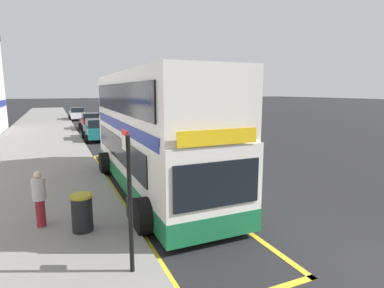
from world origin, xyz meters
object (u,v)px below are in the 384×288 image
bus_stop_sign (129,192)px  parked_car_maroon_kerbside (91,121)px  parked_car_white_far (77,114)px  pedestrian_waiting_near_sign (39,197)px  parked_car_teal_distant (97,130)px  litter_bin (82,213)px  parked_car_teal_behind (118,107)px  double_decker_bus (153,136)px

bus_stop_sign → parked_car_maroon_kerbside: (1.97, 25.77, -1.00)m
parked_car_white_far → pedestrian_waiting_near_sign: size_ratio=2.74×
parked_car_teal_distant → litter_bin: 16.73m
parked_car_teal_behind → litter_bin: (-10.14, -48.71, -0.16)m
double_decker_bus → pedestrian_waiting_near_sign: double_decker_bus is taller
bus_stop_sign → parked_car_maroon_kerbside: bearing=85.6°
bus_stop_sign → parked_car_teal_behind: (9.39, 50.99, -1.00)m
litter_bin → parked_car_maroon_kerbside: bearing=83.4°
double_decker_bus → parked_car_teal_behind: double_decker_bus is taller
bus_stop_sign → parked_car_teal_distant: bus_stop_sign is taller
parked_car_teal_distant → parked_car_maroon_kerbside: size_ratio=1.00×
parked_car_white_far → litter_bin: size_ratio=4.25×
parked_car_teal_distant → parked_car_teal_behind: same height
parked_car_teal_behind → parked_car_maroon_kerbside: bearing=72.7°
parked_car_teal_distant → litter_bin: bearing=-98.3°
bus_stop_sign → pedestrian_waiting_near_sign: size_ratio=1.86×
parked_car_maroon_kerbside → bus_stop_sign: bearing=83.0°
double_decker_bus → pedestrian_waiting_near_sign: (-3.89, -2.43, -1.10)m
parked_car_white_far → parked_car_teal_distant: bearing=92.9°
double_decker_bus → litter_bin: double_decker_bus is taller
double_decker_bus → litter_bin: bearing=-132.3°
litter_bin → double_decker_bus: bearing=47.7°
bus_stop_sign → pedestrian_waiting_near_sign: bus_stop_sign is taller
bus_stop_sign → parked_car_teal_distant: bearing=84.8°
bus_stop_sign → pedestrian_waiting_near_sign: bearing=120.0°
parked_car_teal_behind → parked_car_maroon_kerbside: size_ratio=1.00×
pedestrian_waiting_near_sign → parked_car_teal_distant: bearing=77.6°
parked_car_maroon_kerbside → pedestrian_waiting_near_sign: bearing=78.1°
bus_stop_sign → parked_car_teal_behind: bus_stop_sign is taller
parked_car_teal_distant → parked_car_maroon_kerbside: bearing=88.1°
bus_stop_sign → litter_bin: 2.67m
double_decker_bus → bus_stop_sign: double_decker_bus is taller
parked_car_teal_distant → pedestrian_waiting_near_sign: 16.18m
pedestrian_waiting_near_sign → parked_car_teal_behind: bearing=76.9°
bus_stop_sign → parked_car_white_far: bearing=87.7°
parked_car_teal_distant → parked_car_white_far: bearing=90.9°
pedestrian_waiting_near_sign → litter_bin: pedestrian_waiting_near_sign is taller
bus_stop_sign → double_decker_bus: bearing=68.6°
parked_car_white_far → bus_stop_sign: bearing=89.9°
parked_car_maroon_kerbside → parked_car_teal_behind: bearing=-109.0°
pedestrian_waiting_near_sign → parked_car_white_far: bearing=84.5°
pedestrian_waiting_near_sign → double_decker_bus: bearing=31.9°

